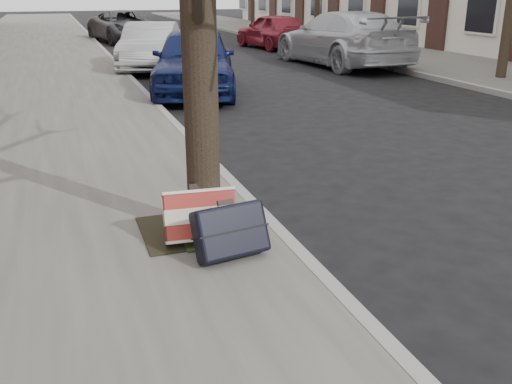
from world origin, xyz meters
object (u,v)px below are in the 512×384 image
object	(u,v)px
car_near_front	(194,60)
car_near_mid	(151,47)
suitcase_navy	(230,230)
suitcase_red	(200,216)

from	to	relation	value
car_near_front	car_near_mid	distance (m)	4.13
suitcase_navy	car_near_mid	bearing A→B (deg)	74.08
suitcase_red	car_near_mid	world-z (taller)	car_near_mid
car_near_mid	suitcase_navy	bearing A→B (deg)	-79.36
suitcase_red	car_near_front	size ratio (longest dim) A/B	0.14
suitcase_red	suitcase_navy	size ratio (longest dim) A/B	1.00
suitcase_navy	car_near_front	bearing A→B (deg)	69.09
suitcase_navy	car_near_mid	size ratio (longest dim) A/B	0.15
car_near_front	car_near_mid	xyz separation A→B (m)	(-0.25, 4.12, -0.07)
suitcase_red	car_near_front	distance (m)	8.00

